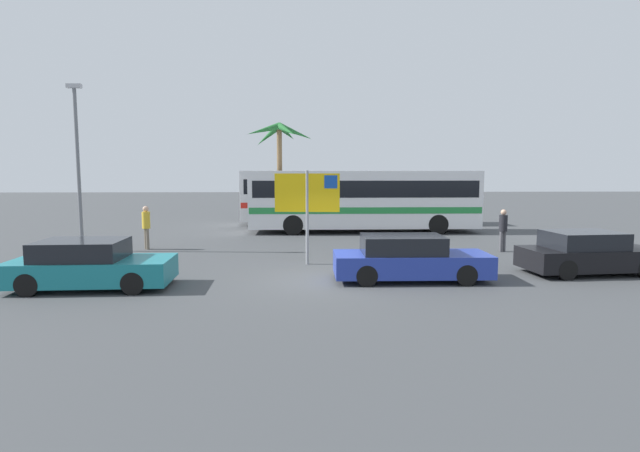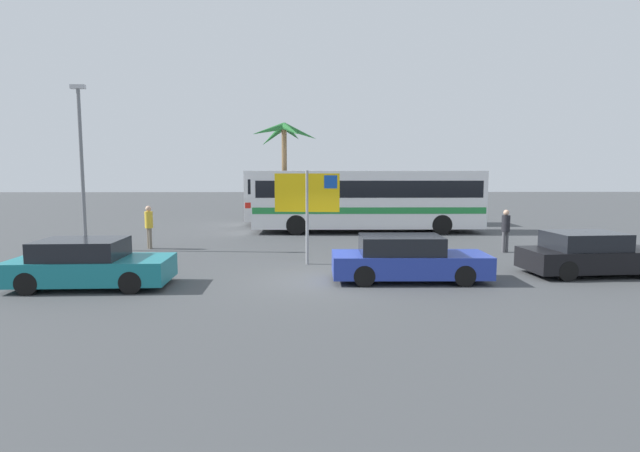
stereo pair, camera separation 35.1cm
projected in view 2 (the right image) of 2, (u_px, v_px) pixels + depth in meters
ground at (328, 280)px, 14.93m from camera, size 120.00×120.00×0.00m
bus_front_coach at (367, 198)px, 26.18m from camera, size 11.71×2.49×3.17m
bus_rear_coach at (346, 194)px, 30.00m from camera, size 11.71×2.49×3.17m
ferry_sign at (308, 196)px, 17.13m from camera, size 2.20×0.24×3.20m
car_blue at (407, 259)px, 14.71m from camera, size 4.50×1.70×1.32m
car_teal at (89, 264)px, 13.91m from camera, size 4.31×2.00×1.32m
car_black at (589, 254)px, 15.56m from camera, size 4.22×2.12×1.32m
pedestrian_by_bus at (149, 223)px, 20.67m from camera, size 0.32×0.32×1.77m
pedestrian_crossing_lot at (506, 227)px, 19.79m from camera, size 0.32×0.32×1.68m
lamp_post_left_side at (82, 161)px, 20.01m from camera, size 0.56×0.20×6.52m
palm_tree_seaside at (285, 142)px, 31.43m from camera, size 4.14×4.01×6.13m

